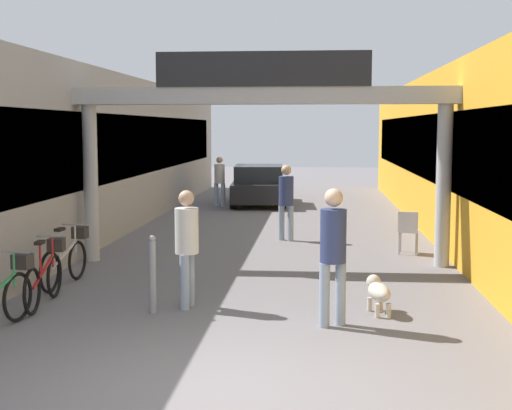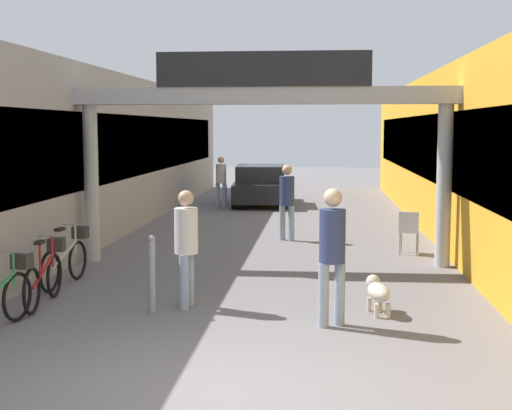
{
  "view_description": "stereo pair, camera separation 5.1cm",
  "coord_description": "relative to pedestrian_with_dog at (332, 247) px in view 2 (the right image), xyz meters",
  "views": [
    {
      "loc": [
        1.03,
        -6.71,
        2.59
      ],
      "look_at": [
        0.0,
        5.08,
        1.3
      ],
      "focal_mm": 50.0,
      "sensor_mm": 36.0,
      "label": 1
    },
    {
      "loc": [
        1.08,
        -6.71,
        2.59
      ],
      "look_at": [
        0.0,
        5.08,
        1.3
      ],
      "focal_mm": 50.0,
      "sensor_mm": 36.0,
      "label": 2
    }
  ],
  "objects": [
    {
      "name": "arcade_sign_gateway",
      "position": [
        -1.23,
        4.2,
        1.75
      ],
      "size": [
        7.4,
        0.47,
        3.98
      ],
      "color": "#B2B2B2",
      "rests_on": "ground_plane"
    },
    {
      "name": "pedestrian_companion",
      "position": [
        -2.07,
        0.79,
        -0.07
      ],
      "size": [
        0.38,
        0.4,
        1.7
      ],
      "color": "#8C9EB2",
      "rests_on": "ground_plane"
    },
    {
      "name": "pedestrian_carrying_crate",
      "position": [
        -0.93,
        7.06,
        -0.05
      ],
      "size": [
        0.46,
        0.46,
        1.74
      ],
      "color": "#8C9EB2",
      "rests_on": "ground_plane"
    },
    {
      "name": "bollard_post_metal",
      "position": [
        -2.5,
        0.45,
        -0.49
      ],
      "size": [
        0.1,
        0.1,
        1.1
      ],
      "color": "gray",
      "rests_on": "ground_plane"
    },
    {
      "name": "pedestrian_elderly_walking",
      "position": [
        -3.43,
        14.03,
        -0.11
      ],
      "size": [
        0.4,
        0.4,
        1.64
      ],
      "color": "#A5BFE0",
      "rests_on": "ground_plane"
    },
    {
      "name": "cafe_chair_aluminium_nearer",
      "position": [
        1.65,
        5.48,
        -0.51
      ],
      "size": [
        0.47,
        0.47,
        0.89
      ],
      "color": "gray",
      "rests_on": "ground_plane"
    },
    {
      "name": "pedestrian_with_dog",
      "position": [
        0.0,
        0.0,
        0.0
      ],
      "size": [
        0.46,
        0.46,
        1.81
      ],
      "color": "#8C9EB2",
      "rests_on": "ground_plane"
    },
    {
      "name": "bicycle_red_second",
      "position": [
        -4.17,
        0.81,
        -0.61
      ],
      "size": [
        0.46,
        1.69,
        0.98
      ],
      "color": "black",
      "rests_on": "ground_plane"
    },
    {
      "name": "bicycle_silver_third",
      "position": [
        -4.33,
        2.11,
        -0.61
      ],
      "size": [
        0.46,
        1.69,
        0.98
      ],
      "color": "black",
      "rests_on": "ground_plane"
    },
    {
      "name": "storefront_left",
      "position": [
        -6.33,
        8.55,
        0.89
      ],
      "size": [
        3.0,
        26.0,
        3.86
      ],
      "color": "#9E9993",
      "rests_on": "ground_plane"
    },
    {
      "name": "ground_plane",
      "position": [
        -1.23,
        -2.45,
        -1.05
      ],
      "size": [
        80.0,
        80.0,
        0.0
      ],
      "primitive_type": "plane",
      "color": "slate"
    },
    {
      "name": "parked_car_black",
      "position": [
        -2.19,
        14.76,
        -0.4
      ],
      "size": [
        2.0,
        4.1,
        1.33
      ],
      "color": "black",
      "rests_on": "ground_plane"
    },
    {
      "name": "dog_on_leash",
      "position": [
        0.65,
        0.71,
        -0.73
      ],
      "size": [
        0.39,
        0.72,
        0.5
      ],
      "color": "beige",
      "rests_on": "ground_plane"
    },
    {
      "name": "storefront_right",
      "position": [
        3.86,
        8.55,
        0.89
      ],
      "size": [
        3.0,
        26.0,
        3.86
      ],
      "color": "gold",
      "rests_on": "ground_plane"
    }
  ]
}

